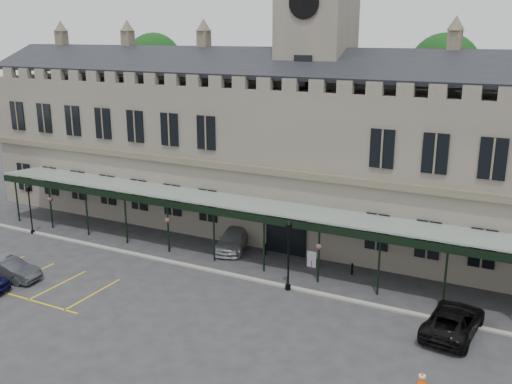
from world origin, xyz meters
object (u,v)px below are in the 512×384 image
at_px(clock_tower, 316,71).
at_px(traffic_cone, 422,378).
at_px(sign_board, 312,259).
at_px(lamp_post_mid, 289,248).
at_px(car_taxi, 234,239).
at_px(car_van, 453,321).
at_px(station_building, 313,157).
at_px(lamp_post_left, 30,204).
at_px(car_left_b, 9,269).

bearing_deg(clock_tower, traffic_cone, -54.26).
bearing_deg(sign_board, clock_tower, 112.72).
distance_m(lamp_post_mid, car_taxi, 8.43).
relative_size(clock_tower, sign_board, 21.00).
height_order(lamp_post_mid, car_van, lamp_post_mid).
height_order(station_building, lamp_post_left, station_building).
bearing_deg(clock_tower, lamp_post_mid, -75.94).
xyz_separation_m(traffic_cone, sign_board, (-9.81, 10.72, 0.20)).
distance_m(lamp_post_left, car_left_b, 9.46).
distance_m(car_taxi, car_van, 17.89).
bearing_deg(station_building, clock_tower, 90.00).
relative_size(traffic_cone, car_van, 0.14).
distance_m(sign_board, car_left_b, 20.55).
bearing_deg(sign_board, traffic_cone, -46.80).
relative_size(lamp_post_mid, car_left_b, 1.08).
bearing_deg(traffic_cone, car_van, 84.99).
distance_m(station_building, clock_tower, 6.64).
relative_size(station_building, sign_board, 50.82).
height_order(station_building, lamp_post_mid, station_building).
relative_size(clock_tower, traffic_cone, 32.60).
height_order(clock_tower, lamp_post_left, clock_tower).
xyz_separation_m(station_building, lamp_post_left, (-20.37, -10.51, -3.95)).
bearing_deg(car_van, car_left_b, 18.57).
relative_size(clock_tower, car_taxi, 4.86).
relative_size(lamp_post_mid, car_taxi, 0.94).
bearing_deg(car_left_b, car_taxi, -48.54).
xyz_separation_m(lamp_post_mid, traffic_cone, (9.81, -6.64, -2.46)).
xyz_separation_m(traffic_cone, car_van, (0.50, 5.71, 0.38)).
relative_size(clock_tower, car_left_b, 5.63).
relative_size(sign_board, car_van, 0.22).
height_order(lamp_post_mid, traffic_cone, lamp_post_mid).
distance_m(station_building, lamp_post_mid, 11.57).
height_order(lamp_post_mid, car_taxi, lamp_post_mid).
bearing_deg(sign_board, car_van, -25.20).
distance_m(clock_tower, car_left_b, 26.14).
bearing_deg(station_building, car_van, -41.68).
xyz_separation_m(station_building, clock_tower, (0.00, 0.09, 6.64)).
xyz_separation_m(car_taxi, car_van, (16.96, -5.67, 0.02)).
bearing_deg(lamp_post_left, sign_board, 9.72).
xyz_separation_m(sign_board, car_left_b, (-17.23, -11.19, 0.15)).
xyz_separation_m(clock_tower, car_left_b, (-14.55, -17.84, -12.39)).
bearing_deg(lamp_post_left, lamp_post_mid, -0.34).
distance_m(station_building, lamp_post_left, 23.26).
bearing_deg(sign_board, car_taxi, 175.13).
distance_m(clock_tower, lamp_post_mid, 15.10).
bearing_deg(sign_board, car_left_b, -146.27).
bearing_deg(car_left_b, lamp_post_left, 32.06).
bearing_deg(lamp_post_left, station_building, 27.29).
distance_m(lamp_post_left, lamp_post_mid, 23.06).
bearing_deg(clock_tower, station_building, -90.00).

